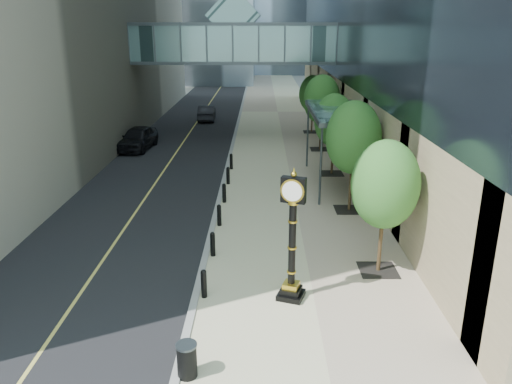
% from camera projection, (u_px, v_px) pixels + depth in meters
% --- Properties ---
extents(ground, '(320.00, 320.00, 0.00)m').
position_uv_depth(ground, '(286.00, 315.00, 15.88)').
color(ground, gray).
rests_on(ground, ground).
extents(road, '(8.00, 180.00, 0.02)m').
position_uv_depth(road, '(204.00, 112.00, 53.92)').
color(road, black).
rests_on(road, ground).
extents(sidewalk, '(8.00, 180.00, 0.06)m').
position_uv_depth(sidewalk, '(278.00, 112.00, 53.83)').
color(sidewalk, '#C0B994').
rests_on(sidewalk, ground).
extents(curb, '(0.25, 180.00, 0.07)m').
position_uv_depth(curb, '(241.00, 112.00, 53.87)').
color(curb, gray).
rests_on(curb, ground).
extents(skywalk, '(17.00, 4.20, 5.80)m').
position_uv_depth(skywalk, '(234.00, 40.00, 40.07)').
color(skywalk, '#43696C').
rests_on(skywalk, ground).
extents(entrance_canopy, '(3.00, 8.00, 4.38)m').
position_uv_depth(entrance_canopy, '(338.00, 113.00, 27.82)').
color(entrance_canopy, '#383F44').
rests_on(entrance_canopy, ground).
extents(bollard_row, '(0.20, 16.20, 0.90)m').
position_uv_depth(bollard_row, '(222.00, 204.00, 24.29)').
color(bollard_row, black).
rests_on(bollard_row, sidewalk).
extents(street_trees, '(2.66, 28.39, 5.47)m').
position_uv_depth(street_trees, '(335.00, 118.00, 29.78)').
color(street_trees, black).
rests_on(street_trees, sidewalk).
extents(street_clock, '(1.05, 1.05, 4.41)m').
position_uv_depth(street_clock, '(292.00, 245.00, 16.21)').
color(street_clock, black).
rests_on(street_clock, sidewalk).
extents(trash_bin, '(0.65, 0.65, 0.90)m').
position_uv_depth(trash_bin, '(187.00, 361.00, 12.89)').
color(trash_bin, black).
rests_on(trash_bin, sidewalk).
extents(pedestrian, '(0.64, 0.51, 1.51)m').
position_uv_depth(pedestrian, '(369.00, 198.00, 24.31)').
color(pedestrian, beige).
rests_on(pedestrian, sidewalk).
extents(car_near, '(2.47, 5.13, 1.69)m').
position_uv_depth(car_near, '(138.00, 138.00, 37.18)').
color(car_near, black).
rests_on(car_near, road).
extents(car_far, '(1.71, 4.48, 1.46)m').
position_uv_depth(car_far, '(207.00, 113.00, 48.85)').
color(car_far, black).
rests_on(car_far, road).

